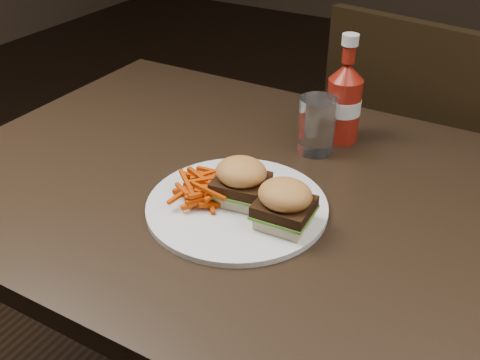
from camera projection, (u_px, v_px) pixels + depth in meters
The scene contains 8 objects.
dining_table at pixel (269, 198), 0.99m from camera, with size 1.20×0.80×0.04m, color black.
chair_far at pixel (426, 180), 1.60m from camera, with size 0.47×0.47×0.04m, color black.
plate at pixel (237, 206), 0.92m from camera, with size 0.30×0.30×0.01m, color white.
sandwich_half_a at pixel (241, 195), 0.92m from camera, with size 0.07×0.07×0.02m, color beige.
sandwich_half_b at pixel (284, 218), 0.87m from camera, with size 0.07×0.07×0.02m, color beige.
fries_pile at pixel (205, 185), 0.93m from camera, with size 0.09×0.09×0.04m, color #B55405, non-canonical shape.
ketchup_bottle at pixel (343, 112), 1.10m from camera, with size 0.07×0.07×0.13m, color maroon.
tumbler at pixel (317, 125), 1.06m from camera, with size 0.07×0.07×0.11m, color white.
Camera 1 is at (0.36, -0.74, 1.28)m, focal length 42.00 mm.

